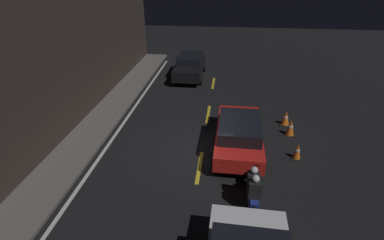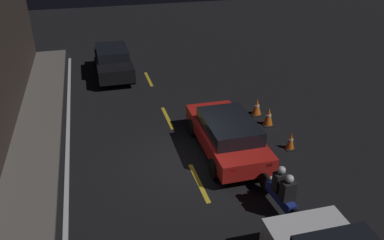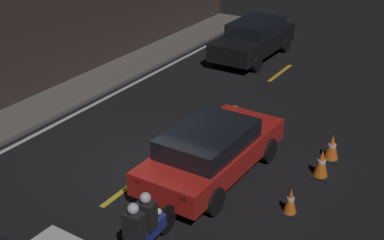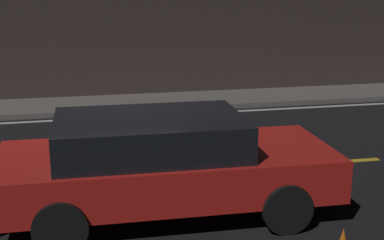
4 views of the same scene
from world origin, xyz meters
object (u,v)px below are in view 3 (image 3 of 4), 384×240
at_px(motorcycle, 142,230).
at_px(traffic_cone_far, 332,147).
at_px(taxi_red, 211,150).
at_px(traffic_cone_near, 291,201).
at_px(van_black, 254,38).
at_px(traffic_cone_mid, 321,164).

xyz_separation_m(motorcycle, traffic_cone_far, (5.66, -1.86, -0.31)).
xyz_separation_m(taxi_red, traffic_cone_near, (-0.43, -2.24, -0.42)).
height_order(van_black, motorcycle, van_black).
xyz_separation_m(taxi_red, motorcycle, (-3.28, -0.36, -0.08)).
distance_m(taxi_red, motorcycle, 3.30).
relative_size(motorcycle, traffic_cone_far, 3.31).
height_order(taxi_red, motorcycle, motorcycle).
bearing_deg(traffic_cone_far, taxi_red, 136.91).
height_order(van_black, traffic_cone_mid, van_black).
xyz_separation_m(traffic_cone_near, traffic_cone_far, (2.80, 0.02, 0.03)).
xyz_separation_m(van_black, traffic_cone_near, (-9.04, -5.30, -0.47)).
relative_size(van_black, traffic_cone_mid, 5.94).
relative_size(taxi_red, traffic_cone_near, 6.94).
bearing_deg(taxi_red, traffic_cone_far, -42.06).
relative_size(motorcycle, traffic_cone_near, 3.58).
height_order(taxi_red, van_black, van_black).
relative_size(van_black, motorcycle, 1.90).
distance_m(motorcycle, traffic_cone_far, 5.97).
xyz_separation_m(traffic_cone_near, traffic_cone_mid, (1.84, -0.04, 0.05)).
distance_m(taxi_red, traffic_cone_far, 3.28).
bearing_deg(van_black, traffic_cone_far, 40.30).
relative_size(traffic_cone_near, traffic_cone_far, 0.93).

